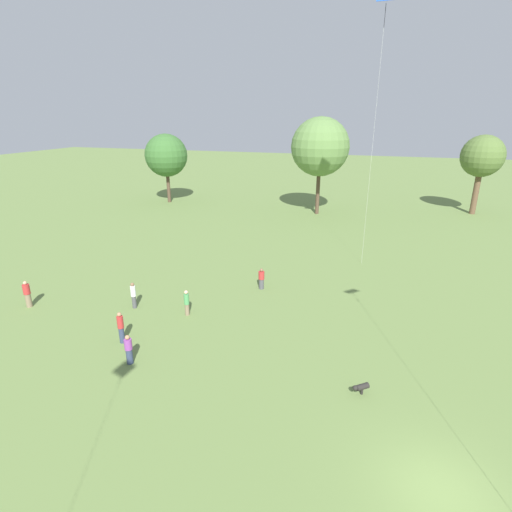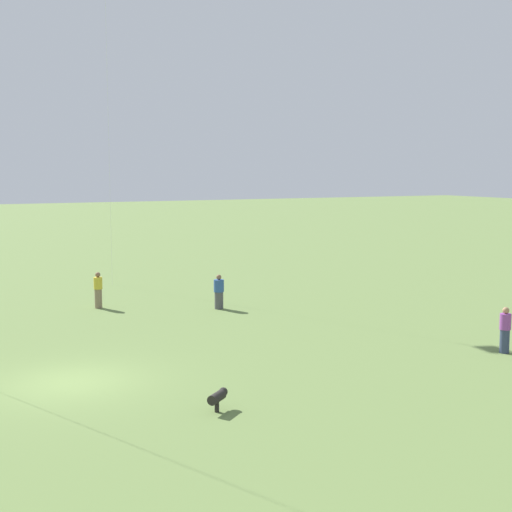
{
  "view_description": "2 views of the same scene",
  "coord_description": "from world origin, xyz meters",
  "px_view_note": "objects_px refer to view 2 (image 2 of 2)",
  "views": [
    {
      "loc": [
        -2.93,
        -11.55,
        12.24
      ],
      "look_at": [
        -8.3,
        5.18,
        5.96
      ],
      "focal_mm": 28.0,
      "sensor_mm": 36.0,
      "label": 1
    },
    {
      "loc": [
        4.35,
        21.51,
        6.48
      ],
      "look_at": [
        -4.87,
        2.91,
        3.96
      ],
      "focal_mm": 50.0,
      "sensor_mm": 36.0,
      "label": 2
    }
  ],
  "objects_px": {
    "person_6": "(219,292)",
    "person_7": "(505,330)",
    "person_2": "(98,290)",
    "dog_1": "(218,397)"
  },
  "relations": [
    {
      "from": "person_2",
      "to": "dog_1",
      "type": "height_order",
      "value": "person_2"
    },
    {
      "from": "person_2",
      "to": "person_6",
      "type": "bearing_deg",
      "value": -94.77
    },
    {
      "from": "person_7",
      "to": "dog_1",
      "type": "height_order",
      "value": "person_7"
    },
    {
      "from": "person_2",
      "to": "person_6",
      "type": "relative_size",
      "value": 1.06
    },
    {
      "from": "person_6",
      "to": "dog_1",
      "type": "xyz_separation_m",
      "value": [
        5.68,
        13.07,
        -0.39
      ]
    },
    {
      "from": "person_6",
      "to": "person_7",
      "type": "xyz_separation_m",
      "value": [
        -5.88,
        11.94,
        0.04
      ]
    },
    {
      "from": "person_2",
      "to": "dog_1",
      "type": "distance_m",
      "value": 15.77
    },
    {
      "from": "person_2",
      "to": "person_7",
      "type": "xyz_separation_m",
      "value": [
        -10.9,
        14.62,
        -0.03
      ]
    },
    {
      "from": "person_2",
      "to": "person_7",
      "type": "bearing_deg",
      "value": -119.94
    },
    {
      "from": "person_7",
      "to": "dog_1",
      "type": "distance_m",
      "value": 11.63
    }
  ]
}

